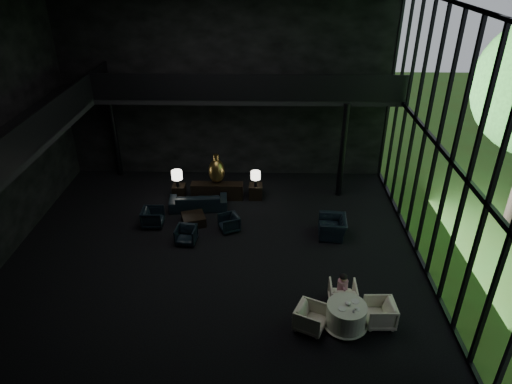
{
  "coord_description": "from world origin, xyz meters",
  "views": [
    {
      "loc": [
        1.69,
        -13.02,
        9.44
      ],
      "look_at": [
        1.38,
        0.5,
        2.0
      ],
      "focal_mm": 32.0,
      "sensor_mm": 36.0,
      "label": 1
    }
  ],
  "objects_px": {
    "lounge_armchair_south": "(186,235)",
    "dining_table": "(346,317)",
    "dining_chair_west": "(311,316)",
    "lounge_armchair_east": "(229,223)",
    "coffee_table": "(194,220)",
    "table_lamp_left": "(177,176)",
    "lounge_armchair_west": "(153,216)",
    "dining_chair_north": "(343,293)",
    "table_lamp_right": "(256,176)",
    "side_table_left": "(179,191)",
    "child": "(343,284)",
    "bronze_urn": "(217,171)",
    "console": "(217,191)",
    "sofa": "(198,198)",
    "side_table_right": "(256,191)",
    "window_armchair": "(333,224)",
    "dining_chair_east": "(380,312)"
  },
  "relations": [
    {
      "from": "table_lamp_right",
      "to": "dining_table",
      "type": "distance_m",
      "value": 7.64
    },
    {
      "from": "window_armchair",
      "to": "console",
      "type": "bearing_deg",
      "value": -116.9
    },
    {
      "from": "sofa",
      "to": "dining_chair_east",
      "type": "xyz_separation_m",
      "value": [
        5.9,
        -6.19,
        -0.06
      ]
    },
    {
      "from": "lounge_armchair_east",
      "to": "lounge_armchair_south",
      "type": "distance_m",
      "value": 1.68
    },
    {
      "from": "side_table_right",
      "to": "lounge_armchair_south",
      "type": "bearing_deg",
      "value": -125.77
    },
    {
      "from": "dining_chair_west",
      "to": "side_table_left",
      "type": "bearing_deg",
      "value": 58.5
    },
    {
      "from": "window_armchair",
      "to": "child",
      "type": "relative_size",
      "value": 1.77
    },
    {
      "from": "lounge_armchair_west",
      "to": "child",
      "type": "height_order",
      "value": "child"
    },
    {
      "from": "lounge_armchair_east",
      "to": "child",
      "type": "xyz_separation_m",
      "value": [
        3.6,
        -3.86,
        0.46
      ]
    },
    {
      "from": "sofa",
      "to": "lounge_armchair_south",
      "type": "relative_size",
      "value": 3.81
    },
    {
      "from": "table_lamp_right",
      "to": "dining_chair_north",
      "type": "bearing_deg",
      "value": -66.48
    },
    {
      "from": "dining_table",
      "to": "lounge_armchair_south",
      "type": "bearing_deg",
      "value": 142.25
    },
    {
      "from": "lounge_armchair_west",
      "to": "lounge_armchair_east",
      "type": "xyz_separation_m",
      "value": [
        2.88,
        -0.26,
        -0.09
      ]
    },
    {
      "from": "lounge_armchair_east",
      "to": "coffee_table",
      "type": "height_order",
      "value": "lounge_armchair_east"
    },
    {
      "from": "table_lamp_left",
      "to": "lounge_armchair_west",
      "type": "bearing_deg",
      "value": -106.63
    },
    {
      "from": "side_table_right",
      "to": "dining_chair_west",
      "type": "distance_m",
      "value": 7.51
    },
    {
      "from": "coffee_table",
      "to": "dining_chair_west",
      "type": "relative_size",
      "value": 0.99
    },
    {
      "from": "side_table_left",
      "to": "table_lamp_left",
      "type": "height_order",
      "value": "table_lamp_left"
    },
    {
      "from": "console",
      "to": "dining_chair_west",
      "type": "height_order",
      "value": "dining_chair_west"
    },
    {
      "from": "side_table_left",
      "to": "window_armchair",
      "type": "bearing_deg",
      "value": -24.01
    },
    {
      "from": "lounge_armchair_south",
      "to": "dining_chair_west",
      "type": "bearing_deg",
      "value": -37.89
    },
    {
      "from": "table_lamp_right",
      "to": "side_table_right",
      "type": "bearing_deg",
      "value": 90.0
    },
    {
      "from": "bronze_urn",
      "to": "dining_chair_west",
      "type": "xyz_separation_m",
      "value": [
        3.29,
        -7.38,
        -0.79
      ]
    },
    {
      "from": "side_table_left",
      "to": "table_lamp_right",
      "type": "distance_m",
      "value": 3.3
    },
    {
      "from": "lounge_armchair_south",
      "to": "dining_chair_north",
      "type": "xyz_separation_m",
      "value": [
        5.09,
        -3.01,
        0.08
      ]
    },
    {
      "from": "table_lamp_left",
      "to": "lounge_armchair_west",
      "type": "height_order",
      "value": "table_lamp_left"
    },
    {
      "from": "table_lamp_right",
      "to": "coffee_table",
      "type": "height_order",
      "value": "table_lamp_right"
    },
    {
      "from": "bronze_urn",
      "to": "table_lamp_left",
      "type": "bearing_deg",
      "value": -171.39
    },
    {
      "from": "dining_chair_west",
      "to": "bronze_urn",
      "type": "bearing_deg",
      "value": 48.65
    },
    {
      "from": "lounge_armchair_south",
      "to": "child",
      "type": "xyz_separation_m",
      "value": [
        5.06,
        -3.03,
        0.44
      ]
    },
    {
      "from": "lounge_armchair_west",
      "to": "coffee_table",
      "type": "height_order",
      "value": "lounge_armchair_west"
    },
    {
      "from": "child",
      "to": "console",
      "type": "bearing_deg",
      "value": -55.74
    },
    {
      "from": "lounge_armchair_west",
      "to": "console",
      "type": "bearing_deg",
      "value": -47.01
    },
    {
      "from": "side_table_right",
      "to": "sofa",
      "type": "bearing_deg",
      "value": -158.35
    },
    {
      "from": "sofa",
      "to": "lounge_armchair_south",
      "type": "distance_m",
      "value": 2.41
    },
    {
      "from": "side_table_left",
      "to": "dining_chair_west",
      "type": "xyz_separation_m",
      "value": [
        4.89,
        -7.28,
        0.13
      ]
    },
    {
      "from": "table_lamp_right",
      "to": "child",
      "type": "xyz_separation_m",
      "value": [
        2.67,
        -6.24,
        -0.31
      ]
    },
    {
      "from": "bronze_urn",
      "to": "console",
      "type": "bearing_deg",
      "value": -90.0
    },
    {
      "from": "dining_table",
      "to": "dining_chair_north",
      "type": "height_order",
      "value": "dining_chair_north"
    },
    {
      "from": "lounge_armchair_south",
      "to": "coffee_table",
      "type": "relative_size",
      "value": 0.8
    },
    {
      "from": "bronze_urn",
      "to": "sofa",
      "type": "height_order",
      "value": "bronze_urn"
    },
    {
      "from": "lounge_armchair_south",
      "to": "dining_chair_north",
      "type": "height_order",
      "value": "dining_chair_north"
    },
    {
      "from": "lounge_armchair_west",
      "to": "dining_chair_north",
      "type": "distance_m",
      "value": 7.7
    },
    {
      "from": "dining_chair_north",
      "to": "table_lamp_right",
      "type": "bearing_deg",
      "value": -64.75
    },
    {
      "from": "lounge_armchair_south",
      "to": "dining_table",
      "type": "xyz_separation_m",
      "value": [
        5.05,
        -3.91,
        -0.0
      ]
    },
    {
      "from": "bronze_urn",
      "to": "table_lamp_right",
      "type": "xyz_separation_m",
      "value": [
        1.6,
        -0.17,
        -0.13
      ]
    },
    {
      "from": "dining_chair_west",
      "to": "table_lamp_left",
      "type": "bearing_deg",
      "value": 59.03
    },
    {
      "from": "table_lamp_right",
      "to": "lounge_armchair_east",
      "type": "relative_size",
      "value": 1.06
    },
    {
      "from": "coffee_table",
      "to": "child",
      "type": "xyz_separation_m",
      "value": [
        4.99,
        -4.28,
        0.59
      ]
    },
    {
      "from": "table_lamp_right",
      "to": "child",
      "type": "bearing_deg",
      "value": -66.79
    }
  ]
}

